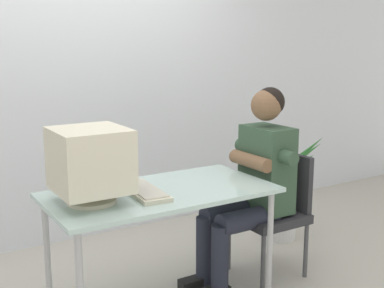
{
  "coord_description": "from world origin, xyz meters",
  "views": [
    {
      "loc": [
        -1.31,
        -2.47,
        1.57
      ],
      "look_at": [
        0.21,
        0.0,
        0.99
      ],
      "focal_mm": 47.09,
      "sensor_mm": 36.0,
      "label": 1
    }
  ],
  "objects_px": {
    "keyboard": "(144,191)",
    "potted_plant": "(280,191)",
    "office_chair": "(275,207)",
    "person_seated": "(254,179)",
    "desk": "(161,201)",
    "crt_monitor": "(91,161)"
  },
  "relations": [
    {
      "from": "keyboard",
      "to": "potted_plant",
      "type": "relative_size",
      "value": 0.5
    },
    {
      "from": "desk",
      "to": "keyboard",
      "type": "height_order",
      "value": "keyboard"
    },
    {
      "from": "desk",
      "to": "person_seated",
      "type": "distance_m",
      "value": 0.72
    },
    {
      "from": "potted_plant",
      "to": "keyboard",
      "type": "bearing_deg",
      "value": -161.27
    },
    {
      "from": "keyboard",
      "to": "potted_plant",
      "type": "distance_m",
      "value": 1.59
    },
    {
      "from": "office_chair",
      "to": "potted_plant",
      "type": "relative_size",
      "value": 0.9
    },
    {
      "from": "desk",
      "to": "potted_plant",
      "type": "relative_size",
      "value": 1.42
    },
    {
      "from": "crt_monitor",
      "to": "office_chair",
      "type": "bearing_deg",
      "value": 2.03
    },
    {
      "from": "desk",
      "to": "crt_monitor",
      "type": "distance_m",
      "value": 0.51
    },
    {
      "from": "office_chair",
      "to": "crt_monitor",
      "type": "bearing_deg",
      "value": -177.97
    },
    {
      "from": "person_seated",
      "to": "desk",
      "type": "bearing_deg",
      "value": -176.88
    },
    {
      "from": "desk",
      "to": "crt_monitor",
      "type": "bearing_deg",
      "value": -178.91
    },
    {
      "from": "desk",
      "to": "person_seated",
      "type": "xyz_separation_m",
      "value": [
        0.72,
        0.04,
        0.02
      ]
    },
    {
      "from": "person_seated",
      "to": "potted_plant",
      "type": "height_order",
      "value": "person_seated"
    },
    {
      "from": "desk",
      "to": "potted_plant",
      "type": "distance_m",
      "value": 1.47
    },
    {
      "from": "office_chair",
      "to": "person_seated",
      "type": "bearing_deg",
      "value": -180.0
    },
    {
      "from": "keyboard",
      "to": "person_seated",
      "type": "distance_m",
      "value": 0.83
    },
    {
      "from": "person_seated",
      "to": "potted_plant",
      "type": "xyz_separation_m",
      "value": [
        0.64,
        0.46,
        -0.3
      ]
    },
    {
      "from": "keyboard",
      "to": "office_chair",
      "type": "bearing_deg",
      "value": 2.28
    },
    {
      "from": "office_chair",
      "to": "person_seated",
      "type": "relative_size",
      "value": 0.64
    },
    {
      "from": "desk",
      "to": "office_chair",
      "type": "distance_m",
      "value": 0.93
    },
    {
      "from": "person_seated",
      "to": "potted_plant",
      "type": "relative_size",
      "value": 1.4
    }
  ]
}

